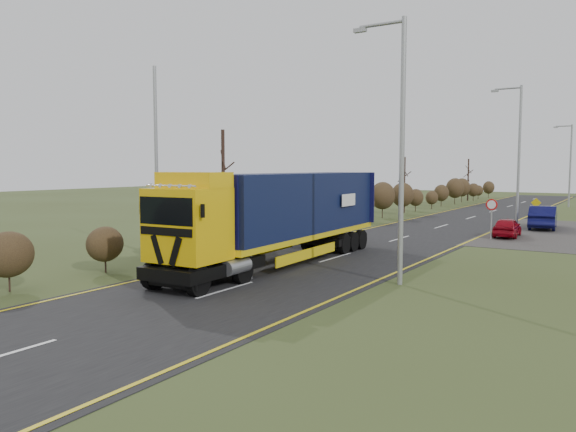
% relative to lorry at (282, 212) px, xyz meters
% --- Properties ---
extents(ground, '(160.00, 160.00, 0.00)m').
position_rel_lorry_xyz_m(ground, '(1.18, -1.30, -2.26)').
color(ground, '#36401B').
rests_on(ground, ground).
extents(road, '(8.00, 120.00, 0.02)m').
position_rel_lorry_xyz_m(road, '(1.18, 8.70, -2.25)').
color(road, black).
rests_on(road, ground).
extents(layby, '(6.00, 18.00, 0.02)m').
position_rel_lorry_xyz_m(layby, '(7.68, 18.70, -2.25)').
color(layby, '#33302D').
rests_on(layby, ground).
extents(lane_markings, '(7.52, 116.00, 0.01)m').
position_rel_lorry_xyz_m(lane_markings, '(1.18, 8.39, -2.23)').
color(lane_markings, gold).
rests_on(lane_markings, road).
extents(hedgerow, '(2.24, 102.04, 6.05)m').
position_rel_lorry_xyz_m(hedgerow, '(-4.82, 6.60, -0.64)').
color(hedgerow, '#302115').
rests_on(hedgerow, ground).
extents(lorry, '(2.82, 14.35, 3.98)m').
position_rel_lorry_xyz_m(lorry, '(0.00, 0.00, 0.00)').
color(lorry, black).
rests_on(lorry, ground).
extents(car_red_hatchback, '(1.56, 3.45, 1.15)m').
position_rel_lorry_xyz_m(car_red_hatchback, '(6.24, 14.93, -1.68)').
color(car_red_hatchback, maroon).
rests_on(car_red_hatchback, ground).
extents(car_blue_sedan, '(2.05, 4.80, 1.54)m').
position_rel_lorry_xyz_m(car_blue_sedan, '(7.37, 20.96, -1.49)').
color(car_blue_sedan, '#0B0C3E').
rests_on(car_blue_sedan, ground).
extents(streetlight_near, '(1.97, 0.19, 9.26)m').
position_rel_lorry_xyz_m(streetlight_near, '(5.66, -1.24, 2.85)').
color(streetlight_near, '#96989B').
rests_on(streetlight_near, ground).
extents(streetlight_mid, '(2.04, 0.19, 9.60)m').
position_rel_lorry_xyz_m(streetlight_mid, '(5.65, 20.57, 3.05)').
color(streetlight_mid, '#96989B').
rests_on(streetlight_mid, ground).
extents(streetlight_far, '(1.81, 0.18, 8.50)m').
position_rel_lorry_xyz_m(streetlight_far, '(6.46, 44.67, 2.41)').
color(streetlight_far, '#96989B').
rests_on(streetlight_far, ground).
extents(left_pole, '(0.16, 0.16, 8.71)m').
position_rel_lorry_xyz_m(left_pole, '(-6.02, -1.28, 2.10)').
color(left_pole, '#96989B').
rests_on(left_pole, ground).
extents(speed_sign, '(0.64, 0.10, 2.33)m').
position_rel_lorry_xyz_m(speed_sign, '(5.68, 13.32, -0.63)').
color(speed_sign, '#96989B').
rests_on(speed_sign, ground).
extents(warning_board, '(0.72, 0.11, 1.88)m').
position_rel_lorry_xyz_m(warning_board, '(6.36, 24.72, -1.11)').
color(warning_board, '#96989B').
rests_on(warning_board, ground).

